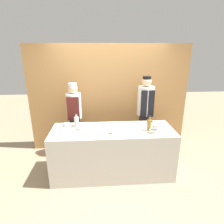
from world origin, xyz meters
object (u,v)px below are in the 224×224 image
at_px(sauce_bowl_yellow, 81,128).
at_px(sauce_bowl_orange, 154,131).
at_px(sauce_bowl_brown, 150,122).
at_px(cutting_board, 125,128).
at_px(bottle_clear, 77,121).
at_px(sauce_bowl_white, 66,124).
at_px(chef_left, 75,117).
at_px(sauce_bowl_green, 158,126).
at_px(wooden_spoon, 107,133).
at_px(chef_right, 145,113).
at_px(bottle_vinegar, 149,125).

height_order(sauce_bowl_yellow, sauce_bowl_orange, sauce_bowl_orange).
xyz_separation_m(sauce_bowl_brown, cutting_board, (-0.50, -0.19, -0.02)).
relative_size(sauce_bowl_orange, bottle_clear, 0.64).
xyz_separation_m(sauce_bowl_white, bottle_clear, (0.20, -0.03, 0.07)).
xyz_separation_m(sauce_bowl_orange, cutting_board, (-0.47, 0.23, -0.02)).
bearing_deg(sauce_bowl_white, chef_left, 79.05).
bearing_deg(sauce_bowl_green, sauce_bowl_yellow, 179.70).
xyz_separation_m(wooden_spoon, chef_right, (0.86, 0.90, 0.04)).
height_order(sauce_bowl_brown, sauce_bowl_orange, sauce_bowl_orange).
bearing_deg(sauce_bowl_orange, chef_right, 86.14).
bearing_deg(bottle_clear, sauce_bowl_white, 170.43).
height_order(sauce_bowl_white, chef_right, chef_right).
bearing_deg(sauce_bowl_green, wooden_spoon, -166.25).
bearing_deg(sauce_bowl_orange, sauce_bowl_yellow, 168.75).
xyz_separation_m(sauce_bowl_yellow, cutting_board, (0.80, -0.02, -0.02)).
bearing_deg(bottle_clear, sauce_bowl_brown, 0.86).
bearing_deg(cutting_board, sauce_bowl_yellow, 178.65).
height_order(sauce_bowl_brown, wooden_spoon, sauce_bowl_brown).
relative_size(sauce_bowl_white, bottle_clear, 0.48).
relative_size(sauce_bowl_white, chef_right, 0.07).
relative_size(sauce_bowl_yellow, wooden_spoon, 0.54).
relative_size(sauce_bowl_yellow, sauce_bowl_orange, 0.94).
bearing_deg(cutting_board, bottle_clear, 169.55).
bearing_deg(sauce_bowl_orange, bottle_vinegar, 116.43).
bearing_deg(cutting_board, chef_right, 52.27).
height_order(sauce_bowl_orange, bottle_vinegar, bottle_vinegar).
relative_size(bottle_clear, wooden_spoon, 0.91).
xyz_separation_m(sauce_bowl_green, sauce_bowl_orange, (-0.15, -0.25, 0.00)).
bearing_deg(sauce_bowl_green, bottle_vinegar, -148.34).
distance_m(wooden_spoon, chef_right, 1.25).
distance_m(sauce_bowl_green, sauce_bowl_white, 1.71).
bearing_deg(sauce_bowl_white, bottle_vinegar, -11.79).
relative_size(bottle_vinegar, wooden_spoon, 0.98).
bearing_deg(chef_right, sauce_bowl_brown, -93.00).
distance_m(sauce_bowl_brown, wooden_spoon, 0.93).
height_order(bottle_clear, chef_left, chef_left).
xyz_separation_m(bottle_clear, chef_right, (1.42, 0.52, -0.05)).
relative_size(sauce_bowl_green, sauce_bowl_orange, 0.97).
distance_m(sauce_bowl_green, sauce_bowl_orange, 0.28).
relative_size(cutting_board, chef_right, 0.21).
bearing_deg(sauce_bowl_white, sauce_bowl_green, -6.25).
relative_size(sauce_bowl_brown, sauce_bowl_orange, 0.84).
height_order(sauce_bowl_orange, wooden_spoon, sauce_bowl_orange).
relative_size(sauce_bowl_green, sauce_bowl_white, 1.28).
xyz_separation_m(sauce_bowl_brown, sauce_bowl_green, (0.11, -0.17, 0.00)).
height_order(sauce_bowl_white, wooden_spoon, sauce_bowl_white).
xyz_separation_m(sauce_bowl_orange, chef_right, (0.06, 0.92, 0.02)).
distance_m(chef_left, chef_right, 1.52).
bearing_deg(chef_left, cutting_board, -34.44).
height_order(sauce_bowl_green, bottle_clear, bottle_clear).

